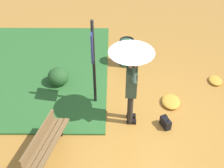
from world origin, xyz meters
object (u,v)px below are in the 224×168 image
handbag (166,123)px  trash_bin (127,52)px  info_sign_post (93,55)px  park_bench (46,145)px  person_with_umbrella (132,65)px

handbag → trash_bin: size_ratio=0.44×
handbag → info_sign_post: bearing=63.7°
park_bench → person_with_umbrella: bearing=-55.9°
person_with_umbrella → info_sign_post: 1.01m
info_sign_post → trash_bin: bearing=-26.9°
person_with_umbrella → handbag: (-0.28, -0.83, -1.42)m
handbag → trash_bin: bearing=18.7°
park_bench → trash_bin: 3.78m
person_with_umbrella → handbag: 1.67m
info_sign_post → park_bench: (-1.72, 0.89, -1.04)m
handbag → park_bench: park_bench is taller
info_sign_post → park_bench: size_ratio=1.60×
park_bench → info_sign_post: bearing=-27.5°
person_with_umbrella → trash_bin: bearing=0.1°
handbag → park_bench: (-0.89, 2.56, 0.28)m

